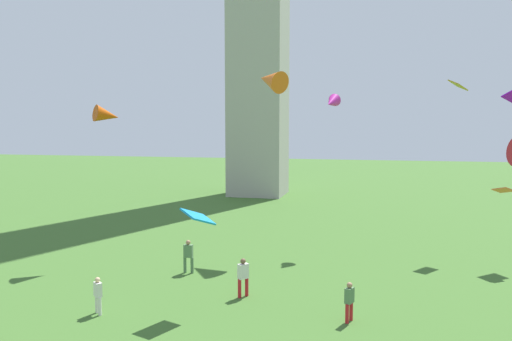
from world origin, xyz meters
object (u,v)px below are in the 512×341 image
object	(u,v)px
kite_flying_5	(332,102)
kite_flying_7	(270,80)
person_0	(98,293)
person_2	(349,299)
kite_flying_8	(107,115)
kite_flying_4	(198,217)
person_1	(188,254)
person_3	(243,275)
kite_flying_6	(458,85)
kite_flying_9	(503,190)

from	to	relation	value
kite_flying_5	kite_flying_7	size ratio (longest dim) A/B	0.59
person_0	person_2	bearing A→B (deg)	-132.35
kite_flying_5	kite_flying_8	size ratio (longest dim) A/B	0.84
person_2	kite_flying_7	bearing A→B (deg)	51.21
kite_flying_4	kite_flying_7	distance (m)	13.35
person_1	person_2	bearing A→B (deg)	148.44
person_0	kite_flying_4	world-z (taller)	kite_flying_4
person_2	kite_flying_4	size ratio (longest dim) A/B	0.96
person_1	person_2	xyz separation A→B (m)	(8.81, -4.48, -0.10)
person_3	kite_flying_7	bearing A→B (deg)	-134.58
person_0	kite_flying_4	distance (m)	5.32
person_3	kite_flying_5	xyz separation A→B (m)	(3.11, 10.64, 8.56)
kite_flying_5	kite_flying_7	distance (m)	4.28
kite_flying_6	kite_flying_9	size ratio (longest dim) A/B	1.33
person_3	person_0	bearing A→B (deg)	-16.83
kite_flying_5	person_0	bearing A→B (deg)	-104.31
person_0	person_2	xyz separation A→B (m)	(10.39, 1.74, 0.03)
kite_flying_7	kite_flying_9	world-z (taller)	kite_flying_7
kite_flying_6	person_1	bearing A→B (deg)	162.26
person_3	kite_flying_8	bearing A→B (deg)	-75.18
kite_flying_4	kite_flying_5	bearing A→B (deg)	-175.61
kite_flying_6	kite_flying_4	bearing A→B (deg)	178.43
person_2	kite_flying_5	distance (m)	15.19
person_0	kite_flying_6	world-z (taller)	kite_flying_6
kite_flying_7	person_1	bearing A→B (deg)	12.90
person_0	kite_flying_7	bearing A→B (deg)	-71.83
kite_flying_8	kite_flying_9	size ratio (longest dim) A/B	1.64
person_2	kite_flying_5	world-z (taller)	kite_flying_5
kite_flying_4	kite_flying_5	world-z (taller)	kite_flying_5
person_1	kite_flying_8	world-z (taller)	kite_flying_8
person_1	kite_flying_8	bearing A→B (deg)	-23.37
person_0	person_2	world-z (taller)	person_2
kite_flying_4	person_3	bearing A→B (deg)	167.82
person_1	person_2	size ratio (longest dim) A/B	1.11
person_2	kite_flying_8	bearing A→B (deg)	90.37
person_3	kite_flying_8	world-z (taller)	kite_flying_8
person_2	kite_flying_6	bearing A→B (deg)	0.48
kite_flying_8	kite_flying_9	world-z (taller)	kite_flying_8
person_3	kite_flying_8	distance (m)	13.32
kite_flying_4	kite_flying_8	xyz separation A→B (m)	(-8.36, 6.76, 4.57)
person_2	kite_flying_6	world-z (taller)	kite_flying_6
kite_flying_5	kite_flying_9	distance (m)	11.42
kite_flying_7	kite_flying_9	distance (m)	15.27
person_0	kite_flying_7	world-z (taller)	kite_flying_7
kite_flying_4	kite_flying_7	size ratio (longest dim) A/B	0.64
kite_flying_4	kite_flying_9	distance (m)	17.56
person_3	kite_flying_6	size ratio (longest dim) A/B	1.21
kite_flying_5	kite_flying_8	distance (m)	14.21
kite_flying_6	kite_flying_8	size ratio (longest dim) A/B	0.81
person_1	kite_flying_5	xyz separation A→B (m)	(6.98, 7.86, 8.56)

